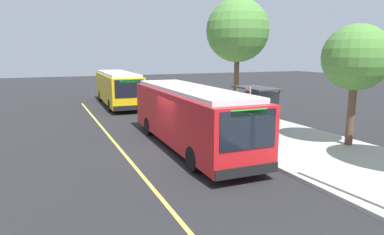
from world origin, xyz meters
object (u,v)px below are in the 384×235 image
at_px(transit_bus_second, 117,87).
at_px(transit_bus_main, 189,115).
at_px(route_sign_post, 248,106).
at_px(pedestrian_commuter, 225,109).
at_px(waiting_bench, 258,121).

bearing_deg(transit_bus_second, transit_bus_main, 1.04).
relative_size(route_sign_post, pedestrian_commuter, 1.66).
relative_size(transit_bus_second, pedestrian_commuter, 6.68).
bearing_deg(pedestrian_commuter, transit_bus_main, -48.43).
xyz_separation_m(transit_bus_main, pedestrian_commuter, (-3.52, 3.97, -0.50)).
bearing_deg(waiting_bench, transit_bus_second, -159.43).
bearing_deg(pedestrian_commuter, waiting_bench, 26.58).
relative_size(transit_bus_main, waiting_bench, 6.80).
xyz_separation_m(waiting_bench, pedestrian_commuter, (-2.13, -1.06, 0.48)).
bearing_deg(route_sign_post, pedestrian_commuter, 165.38).
distance_m(route_sign_post, pedestrian_commuter, 4.47).
bearing_deg(pedestrian_commuter, route_sign_post, -14.62).
xyz_separation_m(transit_bus_second, route_sign_post, (16.29, 3.14, 0.34)).
bearing_deg(transit_bus_main, pedestrian_commuter, 131.57).
relative_size(waiting_bench, pedestrian_commuter, 0.95).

